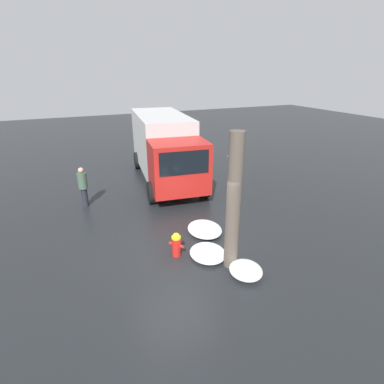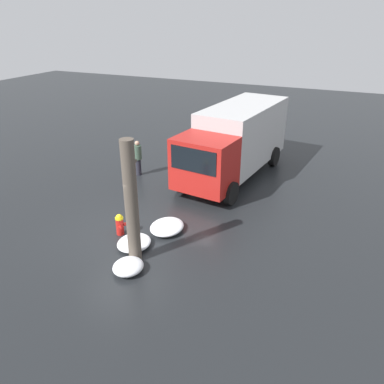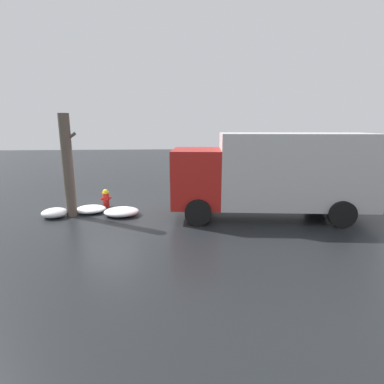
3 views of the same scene
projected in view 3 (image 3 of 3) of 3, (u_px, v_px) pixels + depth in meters
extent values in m
plane|color=black|center=(106.00, 207.00, 12.45)|extent=(60.00, 60.00, 0.00)
cylinder|color=red|center=(106.00, 200.00, 12.39)|extent=(0.26, 0.26, 0.57)
cylinder|color=yellow|center=(106.00, 193.00, 12.32)|extent=(0.27, 0.27, 0.06)
sphere|color=yellow|center=(106.00, 192.00, 12.31)|extent=(0.22, 0.22, 0.22)
cylinder|color=red|center=(108.00, 199.00, 12.24)|extent=(0.15, 0.15, 0.11)
cylinder|color=red|center=(110.00, 198.00, 12.49)|extent=(0.13, 0.13, 0.09)
cylinder|color=red|center=(102.00, 199.00, 12.25)|extent=(0.13, 0.13, 0.09)
cylinder|color=brown|center=(68.00, 166.00, 10.79)|extent=(0.38, 0.38, 3.72)
cylinder|color=brown|center=(70.00, 137.00, 10.57)|extent=(0.44, 0.11, 0.35)
cube|color=red|center=(197.00, 177.00, 10.93)|extent=(1.96, 2.43, 2.02)
cube|color=black|center=(173.00, 166.00, 10.88)|extent=(0.26, 1.87, 0.89)
cube|color=#BCBCBC|center=(294.00, 170.00, 10.71)|extent=(5.53, 2.88, 2.59)
cylinder|color=black|center=(198.00, 212.00, 10.06)|extent=(0.93, 0.39, 0.90)
cylinder|color=black|center=(200.00, 197.00, 12.24)|extent=(0.93, 0.39, 0.90)
cylinder|color=black|center=(342.00, 214.00, 9.84)|extent=(0.93, 0.39, 0.90)
cylinder|color=black|center=(317.00, 198.00, 12.02)|extent=(0.93, 0.39, 0.90)
cylinder|color=#23232D|center=(210.00, 186.00, 14.74)|extent=(0.24, 0.24, 0.76)
cylinder|color=#3F5947|center=(210.00, 172.00, 14.59)|extent=(0.35, 0.35, 0.63)
sphere|color=tan|center=(210.00, 163.00, 14.50)|extent=(0.21, 0.21, 0.21)
ellipsoid|color=white|center=(91.00, 209.00, 11.61)|extent=(1.14, 1.02, 0.25)
ellipsoid|color=white|center=(122.00, 212.00, 11.20)|extent=(1.29, 1.09, 0.29)
ellipsoid|color=white|center=(55.00, 213.00, 10.99)|extent=(0.93, 0.85, 0.33)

